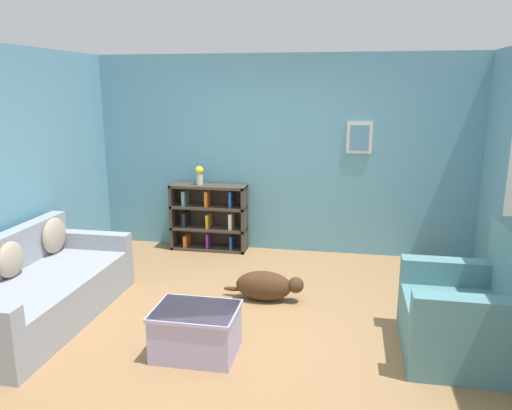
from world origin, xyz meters
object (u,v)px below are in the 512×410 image
object	(u,v)px
coffee_table	(196,330)
recliner_chair	(471,314)
couch	(34,291)
vase	(199,174)
bookshelf	(209,217)
dog	(266,286)

from	to	relation	value
coffee_table	recliner_chair	bearing A→B (deg)	10.14
couch	vase	bearing A→B (deg)	68.52
bookshelf	coffee_table	xyz separation A→B (m)	(0.65, -2.71, -0.23)
dog	vase	xyz separation A→B (m)	(-1.16, 1.51, 0.88)
couch	coffee_table	distance (m)	1.73
dog	coffee_table	bearing A→B (deg)	-108.58
coffee_table	vase	bearing A→B (deg)	105.93
bookshelf	vase	bearing A→B (deg)	-168.86
couch	coffee_table	world-z (taller)	couch
couch	dog	world-z (taller)	couch
dog	vase	world-z (taller)	vase
recliner_chair	dog	xyz separation A→B (m)	(-1.84, 0.77, -0.21)
coffee_table	dog	distance (m)	1.24
couch	coffee_table	size ratio (longest dim) A/B	2.99
couch	coffee_table	xyz separation A→B (m)	(1.70, -0.32, -0.08)
recliner_chair	dog	world-z (taller)	recliner_chair
recliner_chair	vase	world-z (taller)	vase
recliner_chair	dog	distance (m)	2.00
vase	recliner_chair	bearing A→B (deg)	-37.33
recliner_chair	vase	distance (m)	3.83
bookshelf	vase	distance (m)	0.61
couch	recliner_chair	distance (m)	3.93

